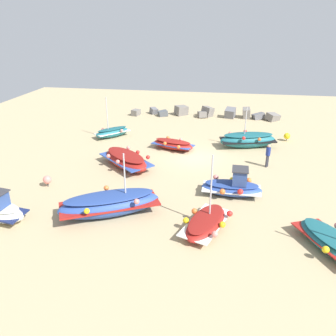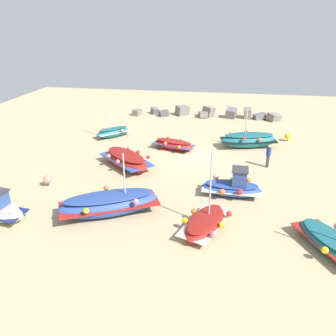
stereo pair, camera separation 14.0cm
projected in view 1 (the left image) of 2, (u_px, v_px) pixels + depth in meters
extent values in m
plane|color=tan|center=(194.00, 157.00, 26.56)|extent=(51.65, 51.65, 0.00)
ellipsoid|color=maroon|center=(126.00, 160.00, 24.66)|extent=(4.59, 4.40, 0.99)
cube|color=#2D4C9E|center=(126.00, 160.00, 24.64)|extent=(4.51, 4.33, 0.08)
ellipsoid|color=maroon|center=(126.00, 155.00, 24.49)|extent=(4.04, 3.87, 0.16)
sphere|color=#EA7F75|center=(128.00, 148.00, 26.03)|extent=(0.28, 0.28, 0.28)
sphere|color=#EA7F75|center=(108.00, 156.00, 24.39)|extent=(0.28, 0.28, 0.28)
sphere|color=red|center=(138.00, 152.00, 25.10)|extent=(0.28, 0.28, 0.28)
sphere|color=#EA7F75|center=(118.00, 162.00, 23.48)|extent=(0.28, 0.28, 0.28)
sphere|color=red|center=(148.00, 157.00, 24.18)|extent=(0.28, 0.28, 0.28)
ellipsoid|color=#1E6670|center=(112.00, 133.00, 30.96)|extent=(3.08, 3.19, 0.90)
cube|color=white|center=(112.00, 132.00, 30.94)|extent=(2.99, 3.09, 0.16)
ellipsoid|color=#1A565F|center=(112.00, 129.00, 30.82)|extent=(2.68, 2.78, 0.21)
cylinder|color=#B7B7BC|center=(107.00, 113.00, 30.02)|extent=(0.08, 0.08, 2.82)
sphere|color=#EA7F75|center=(103.00, 129.00, 31.07)|extent=(0.27, 0.27, 0.27)
sphere|color=#EA7F75|center=(122.00, 131.00, 30.65)|extent=(0.27, 0.27, 0.27)
ellipsoid|color=#1E6670|center=(248.00, 140.00, 28.41)|extent=(4.85, 2.70, 1.24)
cube|color=black|center=(248.00, 140.00, 28.38)|extent=(4.67, 2.65, 0.18)
ellipsoid|color=#1A565F|center=(248.00, 135.00, 28.21)|extent=(4.25, 2.33, 0.26)
cylinder|color=#B7B7BC|center=(246.00, 121.00, 27.71)|extent=(0.08, 0.08, 2.20)
sphere|color=#EA7F75|center=(230.00, 133.00, 28.92)|extent=(0.28, 0.28, 0.28)
sphere|color=red|center=(244.00, 138.00, 27.37)|extent=(0.28, 0.28, 0.28)
sphere|color=red|center=(245.00, 131.00, 28.99)|extent=(0.28, 0.28, 0.28)
sphere|color=orange|center=(259.00, 139.00, 27.54)|extent=(0.28, 0.28, 0.28)
sphere|color=yellow|center=(260.00, 133.00, 29.18)|extent=(0.28, 0.28, 0.28)
ellipsoid|color=maroon|center=(173.00, 145.00, 28.07)|extent=(3.73, 2.48, 0.82)
cube|color=#2D4C9E|center=(173.00, 144.00, 28.06)|extent=(3.61, 2.46, 0.15)
ellipsoid|color=maroon|center=(173.00, 141.00, 27.95)|extent=(3.27, 2.16, 0.19)
sphere|color=orange|center=(168.00, 138.00, 29.05)|extent=(0.28, 0.28, 0.28)
sphere|color=orange|center=(165.00, 144.00, 27.40)|extent=(0.28, 0.28, 0.28)
sphere|color=#EA7F75|center=(181.00, 140.00, 28.52)|extent=(0.28, 0.28, 0.28)
sphere|color=orange|center=(179.00, 147.00, 26.92)|extent=(0.28, 0.28, 0.28)
ellipsoid|color=#2D4C9E|center=(231.00, 189.00, 20.74)|extent=(3.63, 1.58, 0.76)
cube|color=white|center=(231.00, 188.00, 20.72)|extent=(3.49, 1.63, 0.06)
ellipsoid|color=navy|center=(232.00, 184.00, 20.61)|extent=(3.19, 1.39, 0.12)
cube|color=#2D4784|center=(240.00, 177.00, 20.33)|extent=(0.84, 0.98, 0.91)
cube|color=#333338|center=(240.00, 169.00, 20.14)|extent=(0.98, 1.14, 0.06)
sphere|color=#EA7F75|center=(216.00, 177.00, 21.59)|extent=(0.34, 0.34, 0.34)
sphere|color=orange|center=(222.00, 192.00, 19.96)|extent=(0.34, 0.34, 0.34)
sphere|color=yellow|center=(232.00, 180.00, 21.45)|extent=(0.34, 0.34, 0.34)
sphere|color=red|center=(240.00, 192.00, 19.74)|extent=(0.34, 0.34, 0.34)
sphere|color=orange|center=(249.00, 181.00, 21.25)|extent=(0.34, 0.34, 0.34)
ellipsoid|color=#2D4C9E|center=(110.00, 205.00, 18.55)|extent=(5.64, 4.06, 1.19)
cube|color=maroon|center=(110.00, 204.00, 18.53)|extent=(5.47, 4.01, 0.12)
ellipsoid|color=navy|center=(109.00, 197.00, 18.36)|extent=(4.96, 3.56, 0.21)
cylinder|color=#B7B7BC|center=(124.00, 174.00, 18.12)|extent=(0.08, 0.08, 2.25)
sphere|color=#EA7F75|center=(137.00, 201.00, 17.81)|extent=(0.29, 0.29, 0.29)
sphere|color=orange|center=(106.00, 188.00, 19.23)|extent=(0.29, 0.29, 0.29)
sphere|color=yellow|center=(87.00, 211.00, 17.16)|extent=(0.29, 0.29, 0.29)
ellipsoid|color=#1E6670|center=(331.00, 242.00, 15.85)|extent=(3.23, 4.15, 0.78)
cube|color=maroon|center=(331.00, 241.00, 15.84)|extent=(3.19, 4.03, 0.15)
ellipsoid|color=#1A565F|center=(332.00, 237.00, 15.74)|extent=(2.82, 3.64, 0.19)
sphere|color=yellow|center=(326.00, 250.00, 14.90)|extent=(0.31, 0.31, 0.31)
ellipsoid|color=maroon|center=(206.00, 223.00, 17.34)|extent=(2.62, 3.93, 0.70)
cube|color=white|center=(206.00, 223.00, 17.33)|extent=(2.61, 3.80, 0.10)
ellipsoid|color=maroon|center=(206.00, 219.00, 17.23)|extent=(2.29, 3.45, 0.14)
cylinder|color=#B7B7BC|center=(211.00, 185.00, 16.94)|extent=(0.08, 0.08, 3.19)
sphere|color=red|center=(230.00, 214.00, 17.66)|extent=(0.31, 0.31, 0.31)
sphere|color=orange|center=(194.00, 211.00, 18.06)|extent=(0.31, 0.31, 0.31)
sphere|color=yellow|center=(223.00, 225.00, 16.88)|extent=(0.31, 0.31, 0.31)
sphere|color=yellow|center=(186.00, 220.00, 17.24)|extent=(0.31, 0.31, 0.31)
sphere|color=#EA7F75|center=(215.00, 234.00, 16.04)|extent=(0.31, 0.31, 0.31)
cylinder|color=#2D2D38|center=(268.00, 161.00, 24.71)|extent=(0.14, 0.14, 0.88)
cylinder|color=#2D2D38|center=(267.00, 161.00, 24.61)|extent=(0.14, 0.14, 0.88)
cylinder|color=navy|center=(268.00, 151.00, 24.37)|extent=(0.32, 0.32, 0.58)
sphere|color=tan|center=(269.00, 146.00, 24.22)|extent=(0.22, 0.22, 0.22)
cube|color=slate|center=(136.00, 113.00, 37.96)|extent=(1.00, 1.09, 0.66)
cube|color=slate|center=(154.00, 111.00, 38.63)|extent=(1.12, 1.13, 0.82)
cube|color=#4C5156|center=(163.00, 113.00, 37.74)|extent=(1.25, 1.18, 0.69)
cube|color=slate|center=(181.00, 111.00, 38.08)|extent=(1.67, 1.57, 1.11)
cube|color=slate|center=(202.00, 114.00, 37.25)|extent=(1.12, 1.30, 0.79)
cube|color=slate|center=(207.00, 112.00, 37.50)|extent=(1.57, 1.44, 1.28)
cube|color=slate|center=(230.00, 113.00, 36.99)|extent=(1.21, 1.54, 1.25)
cube|color=slate|center=(246.00, 113.00, 36.91)|extent=(0.84, 1.34, 1.20)
cube|color=slate|center=(258.00, 116.00, 36.60)|extent=(1.47, 1.24, 0.89)
cube|color=slate|center=(273.00, 117.00, 36.02)|extent=(1.71, 1.61, 1.04)
cylinder|color=#3F3F42|center=(286.00, 140.00, 30.07)|extent=(0.08, 0.08, 0.17)
sphere|color=yellow|center=(287.00, 136.00, 29.93)|extent=(0.54, 0.54, 0.54)
cylinder|color=#3F3F42|center=(48.00, 185.00, 21.88)|extent=(0.08, 0.08, 0.19)
sphere|color=#EA7F75|center=(47.00, 180.00, 21.74)|extent=(0.53, 0.53, 0.53)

